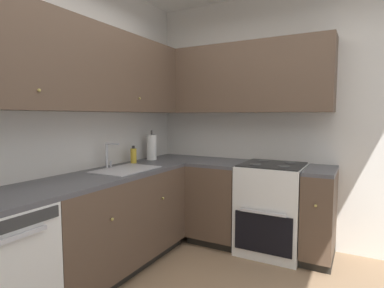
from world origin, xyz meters
name	(u,v)px	position (x,y,z in m)	size (l,w,h in m)	color
wall_back	(43,121)	(0.00, 1.51, 1.34)	(3.67, 0.05, 2.69)	silver
wall_right	(284,120)	(1.81, 0.00, 1.34)	(0.05, 3.06, 2.69)	silver
lower_cabinets_back	(113,223)	(0.42, 1.18, 0.43)	(1.54, 0.62, 0.86)	brown
countertop_back	(112,174)	(0.41, 1.18, 0.87)	(2.75, 0.60, 0.04)	#4C4C51
lower_cabinets_right	(250,207)	(1.49, 0.27, 0.43)	(0.62, 1.44, 0.86)	brown
countertop_right	(250,165)	(1.49, 0.27, 0.87)	(0.60, 1.44, 0.03)	#4C4C51
oven_range	(272,207)	(1.51, 0.04, 0.45)	(0.68, 0.62, 1.04)	white
upper_cabinets_back	(83,68)	(0.25, 1.32, 1.79)	(2.43, 0.34, 0.73)	brown
upper_cabinets_right	(236,79)	(1.63, 0.49, 1.79)	(0.32, 1.99, 0.73)	brown
sink	(126,174)	(0.57, 1.15, 0.85)	(0.58, 0.40, 0.10)	#B7B7BC
faucet	(109,153)	(0.57, 1.36, 1.04)	(0.07, 0.16, 0.24)	silver
soap_bottle	(133,155)	(0.94, 1.36, 0.97)	(0.06, 0.06, 0.18)	gold
paper_towel_roll	(152,147)	(1.24, 1.34, 1.03)	(0.11, 0.11, 0.34)	white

